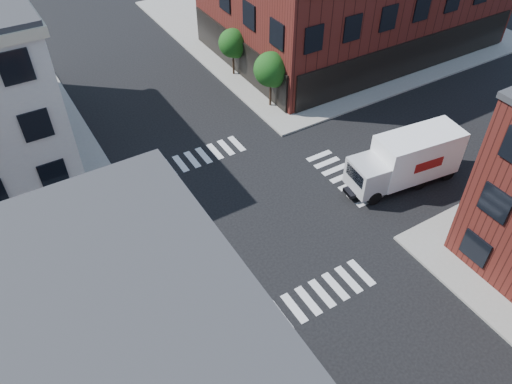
% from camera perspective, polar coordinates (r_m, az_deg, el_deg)
% --- Properties ---
extents(ground, '(120.00, 120.00, 0.00)m').
position_cam_1_polar(ground, '(31.03, -0.19, -2.59)').
color(ground, black).
rests_on(ground, ground).
extents(sidewalk_ne, '(30.00, 30.00, 0.15)m').
position_cam_1_polar(sidewalk_ne, '(55.81, 7.61, 18.75)').
color(sidewalk_ne, gray).
rests_on(sidewalk_ne, ground).
extents(tree_near, '(2.69, 2.69, 4.49)m').
position_cam_1_polar(tree_near, '(39.27, 1.81, 13.66)').
color(tree_near, black).
rests_on(tree_near, ground).
extents(tree_far, '(2.43, 2.43, 4.07)m').
position_cam_1_polar(tree_far, '(44.00, -2.58, 16.50)').
color(tree_far, black).
rests_on(tree_far, ground).
extents(signal_pole, '(1.29, 1.24, 4.60)m').
position_cam_1_polar(signal_pole, '(23.03, -6.15, -13.63)').
color(signal_pole, black).
rests_on(signal_pole, ground).
extents(box_truck, '(8.06, 3.28, 3.56)m').
position_cam_1_polar(box_truck, '(33.67, 16.92, 3.61)').
color(box_truck, white).
rests_on(box_truck, ground).
extents(traffic_cone, '(0.41, 0.41, 0.72)m').
position_cam_1_polar(traffic_cone, '(26.17, -2.49, -13.05)').
color(traffic_cone, '#F1320A').
rests_on(traffic_cone, ground).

